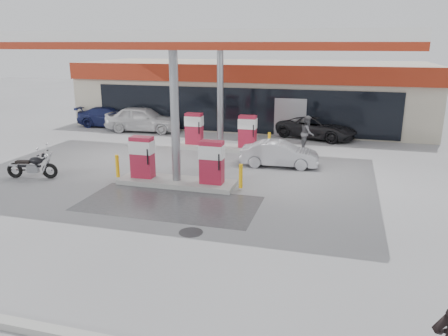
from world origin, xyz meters
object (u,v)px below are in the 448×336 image
object	(u,v)px
pump_island_far	(220,135)
parked_car_left	(111,117)
sedan_white	(143,119)
parked_car_right	(316,127)
parked_motorcycle	(33,167)
attendant	(307,133)
hatchback_silver	(280,154)
pump_island_near	(177,167)

from	to	relation	value
pump_island_far	parked_car_left	world-z (taller)	pump_island_far
pump_island_far	sedan_white	xyz separation A→B (m)	(-5.82, 3.17, 0.06)
parked_car_left	parked_car_right	distance (m)	12.95
parked_motorcycle	attendant	xyz separation A→B (m)	(10.06, 7.79, 0.40)
hatchback_silver	parked_car_left	size ratio (longest dim) A/B	0.77
parked_motorcycle	parked_car_left	xyz separation A→B (m)	(-2.63, 10.79, 0.16)
pump_island_far	hatchback_silver	bearing A→B (deg)	-35.39
pump_island_far	parked_motorcycle	xyz separation A→B (m)	(-5.81, -6.79, -0.24)
attendant	hatchback_silver	xyz separation A→B (m)	(-0.87, -3.40, -0.31)
hatchback_silver	parked_car_left	distance (m)	13.45
pump_island_near	pump_island_far	size ratio (longest dim) A/B	1.00
parked_motorcycle	attendant	bearing A→B (deg)	25.62
attendant	pump_island_far	bearing A→B (deg)	102.75
attendant	parked_car_right	distance (m)	3.02
pump_island_near	sedan_white	distance (m)	10.86
sedan_white	parked_car_right	xyz separation A→B (m)	(10.32, 0.83, -0.15)
parked_motorcycle	parked_car_left	distance (m)	11.10
pump_island_far	parked_car_right	bearing A→B (deg)	41.63
parked_motorcycle	parked_car_right	bearing A→B (deg)	34.16
attendant	parked_car_right	world-z (taller)	attendant
sedan_white	parked_car_right	bearing A→B (deg)	-90.16
pump_island_near	parked_car_left	size ratio (longest dim) A/B	1.17
parked_motorcycle	sedan_white	xyz separation A→B (m)	(-0.00, 9.96, 0.30)
parked_motorcycle	pump_island_far	bearing A→B (deg)	37.29
sedan_white	hatchback_silver	xyz separation A→B (m)	(9.20, -5.57, -0.21)
sedan_white	parked_car_left	world-z (taller)	sedan_white
parked_car_right	parked_motorcycle	bearing A→B (deg)	155.42
pump_island_near	attendant	world-z (taller)	pump_island_near
parked_car_left	pump_island_far	bearing A→B (deg)	-116.03
attendant	parked_car_right	xyz separation A→B (m)	(0.25, 3.00, -0.25)
pump_island_near	hatchback_silver	xyz separation A→B (m)	(3.38, 3.60, -0.16)
parked_car_right	parked_car_left	bearing A→B (deg)	109.13
hatchback_silver	parked_car_left	xyz separation A→B (m)	(-11.83, 6.40, 0.08)
attendant	hatchback_silver	distance (m)	3.52
sedan_white	attendant	distance (m)	10.29
attendant	parked_car_right	size ratio (longest dim) A/B	0.39
parked_motorcycle	hatchback_silver	distance (m)	10.19
pump_island_far	parked_motorcycle	world-z (taller)	pump_island_far
pump_island_near	pump_island_far	xyz separation A→B (m)	(0.00, 6.00, 0.00)
pump_island_far	parked_car_left	bearing A→B (deg)	154.66
sedan_white	parked_car_right	distance (m)	10.35
hatchback_silver	parked_car_right	world-z (taller)	parked_car_right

